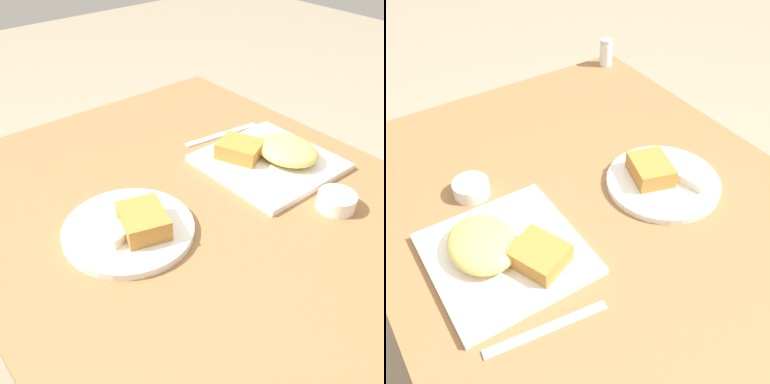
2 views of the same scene
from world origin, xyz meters
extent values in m
cube|color=olive|center=(0.00, 0.00, 0.69)|extent=(1.08, 0.87, 0.04)
cylinder|color=brown|center=(0.48, -0.37, 0.34)|extent=(0.05, 0.05, 0.67)
cube|color=white|center=(0.03, -0.21, 0.71)|extent=(0.27, 0.27, 0.01)
ellipsoid|color=#EAC660|center=(0.01, -0.25, 0.74)|extent=(0.15, 0.12, 0.04)
cube|color=#B77A33|center=(0.08, -0.17, 0.74)|extent=(0.12, 0.11, 0.04)
cylinder|color=white|center=(0.03, 0.16, 0.71)|extent=(0.24, 0.24, 0.01)
cube|color=#B77A33|center=(0.01, 0.14, 0.74)|extent=(0.12, 0.10, 0.04)
cube|color=beige|center=(0.05, 0.20, 0.73)|extent=(0.12, 0.07, 0.02)
cylinder|color=white|center=(-0.16, -0.20, 0.72)|extent=(0.08, 0.08, 0.03)
cylinder|color=#D1B775|center=(-0.16, -0.20, 0.74)|extent=(0.06, 0.06, 0.00)
cube|color=silver|center=(0.20, -0.23, 0.71)|extent=(0.04, 0.21, 0.00)
camera|label=1|loc=(-0.53, 0.46, 1.25)|focal=42.00mm
camera|label=2|loc=(0.54, -0.39, 1.35)|focal=42.00mm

